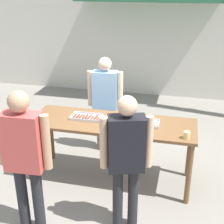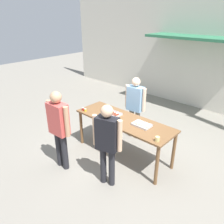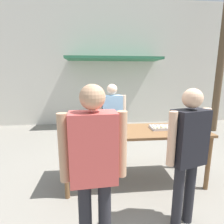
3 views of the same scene
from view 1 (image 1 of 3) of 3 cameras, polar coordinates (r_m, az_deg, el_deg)
The scene contains 11 objects.
ground_plane at distance 4.85m, azimuth 0.00°, elevation -11.90°, with size 24.00×24.00×0.00m, color gray.
building_facade_back at distance 7.93m, azimuth 7.16°, elevation 18.92°, with size 12.00×1.11×4.50m.
serving_table at distance 4.43m, azimuth 0.00°, elevation -3.09°, with size 2.34×0.79×0.93m.
food_tray_sausages at distance 4.51m, azimuth -4.65°, elevation -0.98°, with size 0.44×0.26×0.04m.
food_tray_buns at distance 4.33m, azimuth 5.86°, elevation -1.93°, with size 0.39×0.26×0.06m.
condiment_jar_mustard at distance 4.47m, azimuth -13.96°, elevation -1.52°, with size 0.06×0.06×0.07m.
condiment_jar_ketchup at distance 4.43m, azimuth -13.02°, elevation -1.66°, with size 0.06×0.06×0.07m.
beer_cup at distance 4.02m, azimuth 13.50°, elevation -4.13°, with size 0.08×0.08×0.10m.
person_server_behind_table at distance 5.18m, azimuth -1.25°, elevation 2.77°, with size 0.59×0.26×1.66m.
person_customer_holding_hotdog at distance 3.55m, azimuth -15.70°, elevation -7.07°, with size 0.62×0.26×1.74m.
person_customer_with_cup at distance 3.47m, azimuth 2.61°, elevation -7.58°, with size 0.56×0.33×1.68m.
Camera 1 is at (0.94, -3.88, 2.75)m, focal length 50.00 mm.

